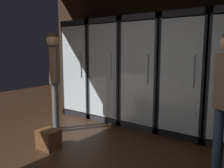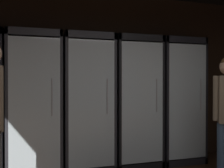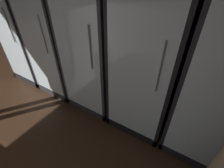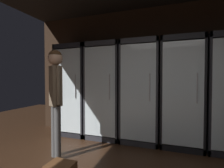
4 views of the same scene
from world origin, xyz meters
The scene contains 7 objects.
wall_back centered at (0.00, 3.03, 1.40)m, with size 6.00×0.06×2.80m, color black.
cooler_far_left centered at (-1.92, 2.75, 1.00)m, with size 0.74×0.58×2.05m.
cooler_left centered at (-1.15, 2.75, 1.00)m, with size 0.74×0.58×2.05m.
cooler_center centered at (-0.38, 2.75, 1.01)m, with size 0.74×0.58×2.05m.
cooler_right centered at (0.39, 2.75, 1.01)m, with size 0.74×0.58×2.05m.
shopper_near centered at (-1.55, 1.58, 1.12)m, with size 0.27×0.23×1.74m.
wine_crate_floor centered at (-1.03, 0.99, 0.14)m, with size 0.31×0.25×0.28m, color brown.
Camera 1 is at (1.65, -1.11, 1.46)m, focal length 37.45 mm.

